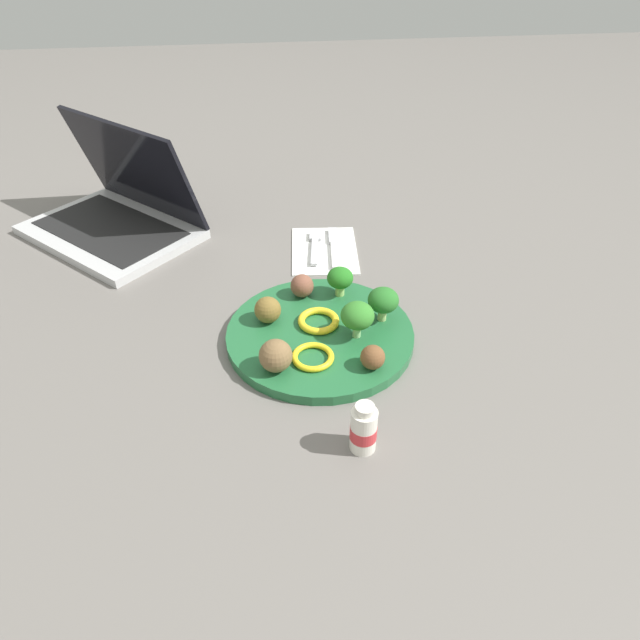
{
  "coord_description": "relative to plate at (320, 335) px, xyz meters",
  "views": [
    {
      "loc": [
        -0.66,
        0.08,
        0.55
      ],
      "look_at": [
        0.0,
        0.0,
        0.04
      ],
      "focal_mm": 32.25,
      "sensor_mm": 36.0,
      "label": 1
    }
  ],
  "objects": [
    {
      "name": "ground_plane",
      "position": [
        0.0,
        0.0,
        -0.01
      ],
      "size": [
        4.0,
        4.0,
        0.0
      ],
      "primitive_type": "plane",
      "color": "slate"
    },
    {
      "name": "plate",
      "position": [
        0.0,
        0.0,
        0.0
      ],
      "size": [
        0.28,
        0.28,
        0.02
      ],
      "primitive_type": "cylinder",
      "color": "#236638",
      "rests_on": "ground_plane"
    },
    {
      "name": "broccoli_floret_mid_right",
      "position": [
        0.09,
        -0.04,
        0.04
      ],
      "size": [
        0.04,
        0.04,
        0.05
      ],
      "color": "#A3CE6C",
      "rests_on": "plate"
    },
    {
      "name": "broccoli_floret_near_rim",
      "position": [
        -0.02,
        -0.05,
        0.04
      ],
      "size": [
        0.05,
        0.05,
        0.06
      ],
      "color": "#94C880",
      "rests_on": "plate"
    },
    {
      "name": "broccoli_floret_mid_left",
      "position": [
        0.02,
        -0.1,
        0.04
      ],
      "size": [
        0.05,
        0.05,
        0.05
      ],
      "color": "#AAC876",
      "rests_on": "plate"
    },
    {
      "name": "meatball_far_rim",
      "position": [
        0.03,
        0.08,
        0.03
      ],
      "size": [
        0.04,
        0.04,
        0.04
      ],
      "primitive_type": "sphere",
      "color": "brown",
      "rests_on": "plate"
    },
    {
      "name": "meatball_mid_right",
      "position": [
        0.09,
        0.02,
        0.03
      ],
      "size": [
        0.04,
        0.04,
        0.04
      ],
      "primitive_type": "sphere",
      "color": "brown",
      "rests_on": "plate"
    },
    {
      "name": "meatball_mid_left",
      "position": [
        -0.08,
        0.07,
        0.03
      ],
      "size": [
        0.05,
        0.05,
        0.05
      ],
      "primitive_type": "sphere",
      "color": "brown",
      "rests_on": "plate"
    },
    {
      "name": "meatball_front_left",
      "position": [
        -0.09,
        -0.06,
        0.03
      ],
      "size": [
        0.03,
        0.03,
        0.03
      ],
      "primitive_type": "sphere",
      "color": "brown",
      "rests_on": "plate"
    },
    {
      "name": "pepper_ring_front_right",
      "position": [
        0.02,
        -0.0,
        0.01
      ],
      "size": [
        0.07,
        0.07,
        0.01
      ],
      "primitive_type": "torus",
      "rotation": [
        0.0,
        0.0,
        1.4
      ],
      "color": "yellow",
      "rests_on": "plate"
    },
    {
      "name": "pepper_ring_back_left",
      "position": [
        -0.06,
        0.02,
        0.01
      ],
      "size": [
        0.07,
        0.07,
        0.01
      ],
      "primitive_type": "torus",
      "rotation": [
        0.0,
        0.0,
        3.31
      ],
      "color": "yellow",
      "rests_on": "plate"
    },
    {
      "name": "napkin",
      "position": [
        0.26,
        -0.04,
        -0.01
      ],
      "size": [
        0.18,
        0.13,
        0.01
      ],
      "primitive_type": "cube",
      "rotation": [
        0.0,
        0.0,
        -0.09
      ],
      "color": "white",
      "rests_on": "ground_plane"
    },
    {
      "name": "fork",
      "position": [
        0.26,
        -0.02,
        -0.0
      ],
      "size": [
        0.12,
        0.03,
        0.01
      ],
      "color": "silver",
      "rests_on": "napkin"
    },
    {
      "name": "knife",
      "position": [
        0.26,
        -0.06,
        -0.0
      ],
      "size": [
        0.15,
        0.03,
        0.01
      ],
      "color": "white",
      "rests_on": "napkin"
    },
    {
      "name": "yogurt_bottle",
      "position": [
        -0.21,
        -0.03,
        0.02
      ],
      "size": [
        0.03,
        0.03,
        0.07
      ],
      "color": "white",
      "rests_on": "ground_plane"
    },
    {
      "name": "laptop",
      "position": [
        0.38,
        0.35,
        0.03
      ],
      "size": [
        0.38,
        0.38,
        0.21
      ],
      "color": "silver",
      "rests_on": "ground_plane"
    }
  ]
}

